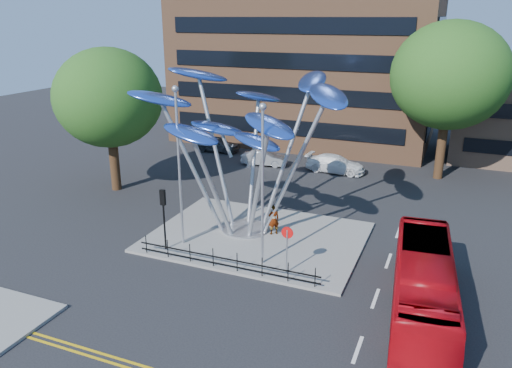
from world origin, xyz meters
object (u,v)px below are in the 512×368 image
at_px(street_lamp_right, 263,172).
at_px(red_bus, 423,285).
at_px(tree_left, 108,98).
at_px(traffic_light_island, 163,207).
at_px(no_entry_sign_island, 287,242).
at_px(pedestrian, 274,220).
at_px(leaf_sculpture, 244,118).
at_px(parked_car_right, 335,164).
at_px(street_lamp_left, 179,154).
at_px(parked_car_mid, 264,158).
at_px(parked_car_left, 217,144).
at_px(tree_right, 450,76).

relative_size(street_lamp_right, red_bus, 0.82).
xyz_separation_m(tree_left, traffic_light_island, (9.00, -7.50, -4.18)).
relative_size(traffic_light_island, no_entry_sign_island, 1.40).
relative_size(street_lamp_right, pedestrian, 4.58).
xyz_separation_m(leaf_sculpture, no_entry_sign_island, (4.07, -4.16, -5.06)).
distance_m(street_lamp_right, traffic_light_island, 6.05).
relative_size(pedestrian, parked_car_right, 0.37).
height_order(traffic_light_island, pedestrian, traffic_light_island).
height_order(leaf_sculpture, street_lamp_left, leaf_sculpture).
bearing_deg(parked_car_right, street_lamp_right, -175.10).
distance_m(street_lamp_right, parked_car_right, 17.97).
distance_m(leaf_sculpture, red_bus, 12.99).
relative_size(no_entry_sign_island, parked_car_mid, 0.63).
relative_size(no_entry_sign_island, parked_car_left, 0.57).
relative_size(tree_right, pedestrian, 6.68).
xyz_separation_m(tree_left, parked_car_left, (1.98, 12.64, -6.06)).
xyz_separation_m(street_lamp_left, traffic_light_island, (-0.50, -1.00, -2.74)).
bearing_deg(street_lamp_left, tree_right, 55.95).
height_order(street_lamp_left, traffic_light_island, street_lamp_left).
relative_size(tree_left, traffic_light_island, 3.01).
bearing_deg(street_lamp_left, parked_car_right, 74.96).
distance_m(pedestrian, parked_car_right, 13.83).
xyz_separation_m(tree_right, leaf_sculpture, (-10.07, -15.32, -1.16)).
bearing_deg(street_lamp_left, parked_car_left, 111.45).
distance_m(leaf_sculpture, no_entry_sign_island, 7.71).
height_order(street_lamp_right, traffic_light_island, street_lamp_right).
relative_size(street_lamp_right, parked_car_mid, 2.13).
bearing_deg(parked_car_right, leaf_sculpture, 174.66).
bearing_deg(street_lamp_left, traffic_light_island, -116.57).
bearing_deg(street_lamp_right, parked_car_left, 122.51).
bearing_deg(parked_car_left, street_lamp_left, -162.03).
bearing_deg(pedestrian, parked_car_mid, -107.73).
relative_size(tree_right, tree_left, 1.17).
bearing_deg(parked_car_right, parked_car_left, 83.01).
bearing_deg(leaf_sculpture, street_lamp_right, -55.09).
distance_m(tree_right, parked_car_left, 21.32).
bearing_deg(pedestrian, red_bus, 108.10).
bearing_deg(street_lamp_right, no_entry_sign_island, -17.87).
bearing_deg(traffic_light_island, no_entry_sign_island, 0.13).
bearing_deg(tree_left, tree_right, 28.61).
distance_m(tree_right, street_lamp_right, 20.64).
height_order(tree_left, traffic_light_island, tree_left).
distance_m(leaf_sculpture, parked_car_right, 15.21).
height_order(leaf_sculpture, red_bus, leaf_sculpture).
distance_m(red_bus, parked_car_right, 20.76).
bearing_deg(red_bus, pedestrian, 143.97).
height_order(tree_left, no_entry_sign_island, tree_left).
height_order(red_bus, parked_car_mid, red_bus).
distance_m(street_lamp_left, red_bus, 13.74).
bearing_deg(parked_car_left, tree_right, -95.30).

